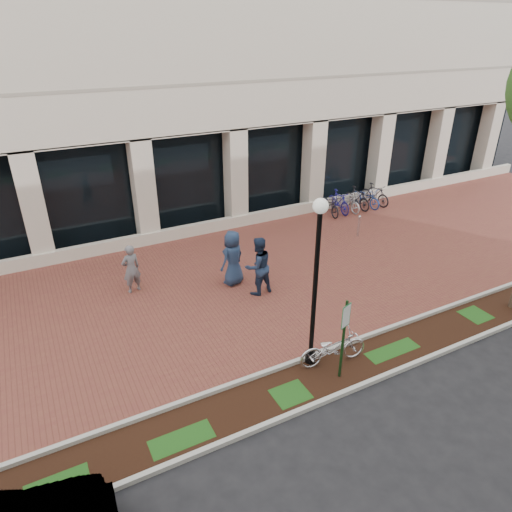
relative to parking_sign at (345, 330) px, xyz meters
name	(u,v)px	position (x,y,z in m)	size (l,w,h in m)	color
ground	(245,281)	(0.02, 5.44, -1.45)	(120.00, 120.00, 0.00)	black
brick_plaza	(245,281)	(0.02, 5.44, -1.45)	(40.00, 9.00, 0.01)	brown
planting_strip	(336,372)	(0.02, 0.19, -1.45)	(40.00, 1.50, 0.01)	black
curb_plaza_side	(319,353)	(0.02, 0.94, -1.39)	(40.00, 0.12, 0.12)	#AEADA4
curb_street_side	(354,389)	(0.02, -0.56, -1.39)	(40.00, 0.12, 0.12)	#AEADA4
parking_sign	(345,330)	(0.00, 0.00, 0.00)	(0.34, 0.07, 2.27)	#133616
lamppost	(316,277)	(-0.34, 0.84, 1.11)	(0.36, 0.36, 4.56)	black
locked_bicycle	(333,348)	(0.15, 0.54, -0.97)	(0.65, 1.86, 0.98)	silver
pedestrian_left	(131,269)	(-3.56, 6.57, -0.61)	(0.62, 0.40, 1.69)	slate
pedestrian_mid	(258,266)	(0.07, 4.57, -0.46)	(0.97, 0.76, 2.00)	#1D2C48
pedestrian_right	(233,258)	(-0.39, 5.53, -0.48)	(0.95, 0.62, 1.94)	#1E304C
bollard	(359,226)	(5.91, 6.64, -0.97)	(0.12, 0.12, 0.95)	silver
bike_rack_cluster	(352,199)	(7.68, 9.32, -0.96)	(3.53, 1.85, 1.05)	black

